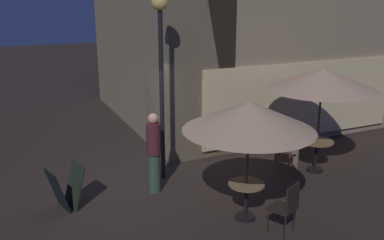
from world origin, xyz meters
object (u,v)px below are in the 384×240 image
at_px(cafe_table_0, 316,148).
at_px(cafe_chair_0, 280,144).
at_px(cafe_chair_1, 287,205).
at_px(patio_umbrella_0, 322,79).
at_px(menu_sandwich_board, 66,188).
at_px(cafe_table_1, 246,194).
at_px(street_lamp_near_corner, 161,46).
at_px(patron_seated_0, 286,141).
at_px(patio_umbrella_1, 249,116).
at_px(patron_standing_1, 154,153).

distance_m(cafe_table_0, cafe_chair_0, 0.85).
relative_size(cafe_chair_0, cafe_chair_1, 1.00).
relative_size(cafe_table_0, patio_umbrella_0, 0.31).
relative_size(menu_sandwich_board, cafe_table_1, 1.19).
height_order(street_lamp_near_corner, cafe_chair_1, street_lamp_near_corner).
height_order(menu_sandwich_board, patron_seated_0, patron_seated_0).
xyz_separation_m(cafe_table_1, patio_umbrella_1, (0.00, 0.00, 1.51)).
xyz_separation_m(street_lamp_near_corner, patron_seated_0, (2.93, -0.66, -2.33)).
distance_m(patio_umbrella_1, cafe_chair_1, 1.67).
xyz_separation_m(cafe_table_1, cafe_chair_0, (2.07, 1.83, 0.08)).
xyz_separation_m(street_lamp_near_corner, patio_umbrella_0, (3.46, -1.12, -0.79)).
relative_size(cafe_table_1, patron_seated_0, 0.59).
bearing_deg(patio_umbrella_1, cafe_table_1, 0.00).
bearing_deg(patio_umbrella_0, cafe_chair_1, -139.06).
relative_size(menu_sandwich_board, cafe_chair_0, 0.89).
bearing_deg(cafe_chair_0, cafe_table_0, 0.00).
relative_size(menu_sandwich_board, patron_standing_1, 0.49).
bearing_deg(patron_seated_0, cafe_chair_0, -180.00).
bearing_deg(patio_umbrella_0, cafe_chair_0, 139.46).
bearing_deg(patio_umbrella_0, patron_standing_1, 172.40).
bearing_deg(patio_umbrella_1, cafe_chair_0, 41.40).
distance_m(cafe_table_1, patio_umbrella_1, 1.51).
bearing_deg(cafe_chair_1, street_lamp_near_corner, -5.41).
xyz_separation_m(cafe_table_0, patio_umbrella_1, (-2.72, -1.27, 1.44)).
height_order(street_lamp_near_corner, patron_seated_0, street_lamp_near_corner).
relative_size(cafe_table_1, patron_standing_1, 0.41).
distance_m(cafe_chair_0, cafe_chair_1, 3.12).
bearing_deg(patron_standing_1, cafe_table_1, -85.64).
bearing_deg(cafe_table_1, patio_umbrella_0, 25.11).
bearing_deg(patron_standing_1, cafe_chair_1, -88.07).
distance_m(cafe_table_0, cafe_table_1, 3.00).
bearing_deg(cafe_chair_1, patron_standing_1, 6.10).
relative_size(street_lamp_near_corner, cafe_chair_0, 4.26).
bearing_deg(cafe_table_0, patio_umbrella_1, -154.89).
distance_m(cafe_table_1, patron_seated_0, 2.79).
bearing_deg(patio_umbrella_1, patio_umbrella_0, 25.11).
relative_size(street_lamp_near_corner, patron_seated_0, 3.37).
height_order(patio_umbrella_1, cafe_chair_0, patio_umbrella_1).
relative_size(cafe_table_0, cafe_table_1, 1.09).
relative_size(street_lamp_near_corner, cafe_table_0, 5.27).
bearing_deg(patron_seated_0, patio_umbrella_1, -101.08).
distance_m(patio_umbrella_0, patio_umbrella_1, 3.01).
xyz_separation_m(cafe_table_0, cafe_table_1, (-2.72, -1.27, -0.06)).
relative_size(cafe_chair_1, patron_standing_1, 0.55).
height_order(street_lamp_near_corner, cafe_chair_0, street_lamp_near_corner).
height_order(street_lamp_near_corner, cafe_table_0, street_lamp_near_corner).
height_order(street_lamp_near_corner, patio_umbrella_1, street_lamp_near_corner).
height_order(menu_sandwich_board, cafe_table_1, menu_sandwich_board).
bearing_deg(menu_sandwich_board, patron_seated_0, -15.80).
height_order(cafe_table_1, patron_seated_0, patron_seated_0).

